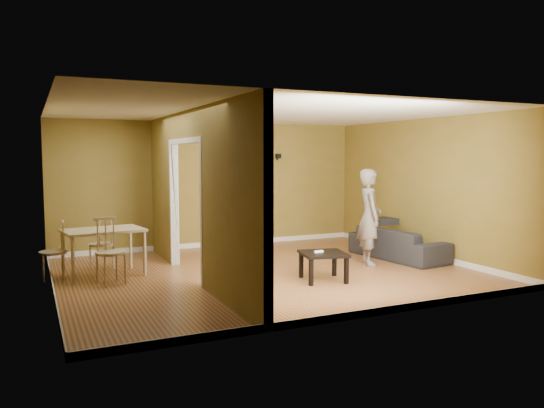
{
  "coord_description": "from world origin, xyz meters",
  "views": [
    {
      "loc": [
        -3.5,
        -7.83,
        1.9
      ],
      "look_at": [
        0.2,
        0.2,
        1.1
      ],
      "focal_mm": 35.0,
      "sensor_mm": 36.0,
      "label": 1
    }
  ],
  "objects": [
    {
      "name": "room_shell",
      "position": [
        0.0,
        0.0,
        1.3
      ],
      "size": [
        6.5,
        6.5,
        6.5
      ],
      "color": "#B46E45",
      "rests_on": "ground"
    },
    {
      "name": "partition",
      "position": [
        -1.2,
        0.0,
        1.3
      ],
      "size": [
        0.22,
        5.5,
        2.6
      ],
      "primitive_type": null,
      "color": "olive",
      "rests_on": "ground"
    },
    {
      "name": "wall_speaker",
      "position": [
        1.5,
        2.69,
        1.9
      ],
      "size": [
        0.1,
        0.1,
        0.1
      ],
      "primitive_type": "cube",
      "color": "black",
      "rests_on": "room_shell"
    },
    {
      "name": "sofa",
      "position": [
        2.7,
        0.03,
        0.38
      ],
      "size": [
        2.05,
        1.05,
        0.75
      ],
      "primitive_type": "imported",
      "rotation": [
        0.0,
        0.0,
        1.68
      ],
      "color": "black",
      "rests_on": "ground"
    },
    {
      "name": "person",
      "position": [
        1.9,
        -0.18,
        0.99
      ],
      "size": [
        0.86,
        0.76,
        1.97
      ],
      "primitive_type": "imported",
      "rotation": [
        0.0,
        0.0,
        1.24
      ],
      "color": "slate",
      "rests_on": "ground"
    },
    {
      "name": "bookshelf",
      "position": [
        0.45,
        2.6,
        0.95
      ],
      "size": [
        0.8,
        0.35,
        1.91
      ],
      "color": "white",
      "rests_on": "ground"
    },
    {
      "name": "paper_box_navy_a",
      "position": [
        0.45,
        2.56,
        0.5
      ],
      "size": [
        0.39,
        0.26,
        0.2
      ],
      "primitive_type": "cube",
      "color": "navy",
      "rests_on": "bookshelf"
    },
    {
      "name": "paper_box_teal",
      "position": [
        0.4,
        2.56,
        0.89
      ],
      "size": [
        0.45,
        0.3,
        0.23
      ],
      "primitive_type": "cube",
      "color": "#116A54",
      "rests_on": "bookshelf"
    },
    {
      "name": "paper_box_navy_b",
      "position": [
        0.45,
        2.56,
        1.26
      ],
      "size": [
        0.41,
        0.27,
        0.21
      ],
      "primitive_type": "cube",
      "color": "#131349",
      "rests_on": "bookshelf"
    },
    {
      "name": "coffee_table",
      "position": [
        0.55,
        -0.92,
        0.37
      ],
      "size": [
        0.66,
        0.66,
        0.44
      ],
      "rotation": [
        0.0,
        0.0,
        -0.22
      ],
      "color": "black",
      "rests_on": "ground"
    },
    {
      "name": "game_controller",
      "position": [
        0.48,
        -0.88,
        0.45
      ],
      "size": [
        0.15,
        0.04,
        0.03
      ],
      "primitive_type": "cube",
      "color": "white",
      "rests_on": "coffee_table"
    },
    {
      "name": "dining_table",
      "position": [
        -2.45,
        0.85,
        0.67
      ],
      "size": [
        1.2,
        0.8,
        0.75
      ],
      "rotation": [
        0.0,
        0.0,
        0.14
      ],
      "color": "tan",
      "rests_on": "ground"
    },
    {
      "name": "chair_left",
      "position": [
        -3.2,
        0.9,
        0.45
      ],
      "size": [
        0.43,
        0.43,
        0.9
      ],
      "primitive_type": null,
      "rotation": [
        0.0,
        0.0,
        -1.6
      ],
      "color": "tan",
      "rests_on": "ground"
    },
    {
      "name": "chair_near",
      "position": [
        -2.42,
        0.26,
        0.49
      ],
      "size": [
        0.55,
        0.55,
        0.99
      ],
      "primitive_type": null,
      "rotation": [
        0.0,
        0.0,
        0.25
      ],
      "color": "tan",
      "rests_on": "ground"
    },
    {
      "name": "chair_far",
      "position": [
        -2.42,
        1.41,
        0.44
      ],
      "size": [
        0.52,
        0.52,
        0.88
      ],
      "primitive_type": null,
      "rotation": [
        0.0,
        0.0,
        3.5
      ],
      "color": "tan",
      "rests_on": "ground"
    }
  ]
}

